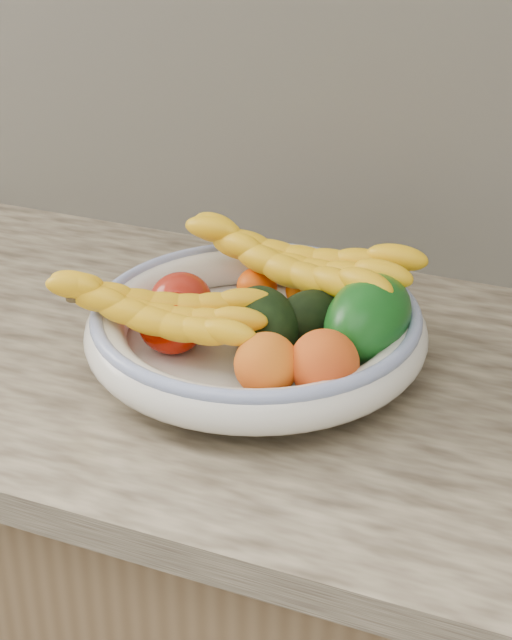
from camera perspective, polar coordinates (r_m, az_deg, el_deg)
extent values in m
cube|color=#C0AD89|center=(1.17, 0.37, -3.04)|extent=(2.44, 0.66, 0.04)
cube|color=beige|center=(1.33, 5.51, 13.50)|extent=(2.40, 0.02, 0.50)
cylinder|color=silver|center=(1.14, 0.00, -2.31)|extent=(0.13, 0.13, 0.02)
cylinder|color=silver|center=(1.13, 0.00, -1.70)|extent=(0.32, 0.32, 0.01)
torus|color=silver|center=(1.12, 0.00, -0.54)|extent=(0.39, 0.39, 0.05)
torus|color=#3A54A5|center=(1.11, 0.00, 0.46)|extent=(0.37, 0.37, 0.02)
ellipsoid|color=#FF5805|center=(1.20, 0.06, 1.97)|extent=(0.06, 0.06, 0.05)
ellipsoid|color=orange|center=(1.19, 2.99, 1.75)|extent=(0.07, 0.07, 0.05)
ellipsoid|color=#A91F11|center=(1.15, -4.39, 1.13)|extent=(0.08, 0.08, 0.07)
ellipsoid|color=#C01200|center=(1.10, -4.90, -0.18)|extent=(0.10, 0.10, 0.07)
ellipsoid|color=black|center=(1.10, 0.43, -0.12)|extent=(0.13, 0.13, 0.08)
ellipsoid|color=black|center=(1.11, 3.25, 0.18)|extent=(0.11, 0.11, 0.06)
ellipsoid|color=#0E4B12|center=(1.09, 6.54, 0.04)|extent=(0.12, 0.15, 0.12)
ellipsoid|color=orange|center=(1.01, 0.61, -2.60)|extent=(0.09, 0.09, 0.07)
ellipsoid|color=orange|center=(1.01, 3.99, -2.57)|extent=(0.10, 0.10, 0.07)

